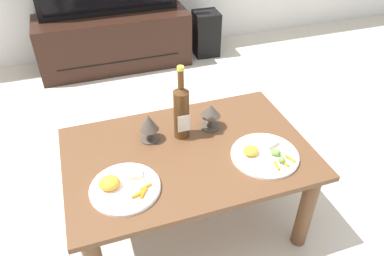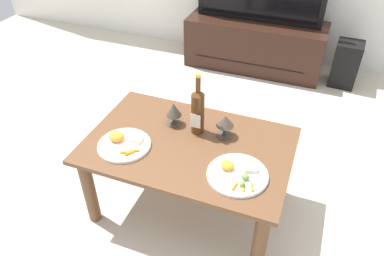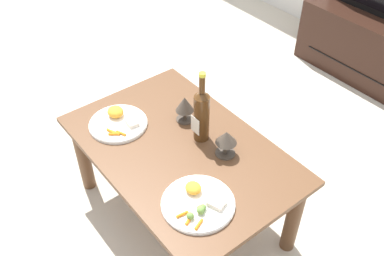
% 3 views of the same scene
% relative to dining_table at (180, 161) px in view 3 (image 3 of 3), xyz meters
% --- Properties ---
extents(ground_plane, '(6.40, 6.40, 0.00)m').
position_rel_dining_table_xyz_m(ground_plane, '(0.00, 0.00, -0.39)').
color(ground_plane, beige).
extents(dining_table, '(1.07, 0.70, 0.48)m').
position_rel_dining_table_xyz_m(dining_table, '(0.00, 0.00, 0.00)').
color(dining_table, brown).
rests_on(dining_table, ground_plane).
extents(wine_bottle, '(0.07, 0.07, 0.36)m').
position_rel_dining_table_xyz_m(wine_bottle, '(0.01, 0.11, 0.23)').
color(wine_bottle, '#4C2D14').
rests_on(wine_bottle, dining_table).
extents(goblet_left, '(0.09, 0.09, 0.13)m').
position_rel_dining_table_xyz_m(goblet_left, '(-0.14, 0.13, 0.18)').
color(goblet_left, '#473D33').
rests_on(goblet_left, dining_table).
extents(goblet_right, '(0.09, 0.09, 0.13)m').
position_rel_dining_table_xyz_m(goblet_right, '(0.15, 0.13, 0.18)').
color(goblet_right, '#473D33').
rests_on(goblet_right, dining_table).
extents(dinner_plate_left, '(0.28, 0.28, 0.06)m').
position_rel_dining_table_xyz_m(dinner_plate_left, '(-0.31, -0.14, 0.10)').
color(dinner_plate_left, white).
rests_on(dinner_plate_left, dining_table).
extents(dinner_plate_right, '(0.29, 0.29, 0.05)m').
position_rel_dining_table_xyz_m(dinner_plate_right, '(0.30, -0.14, 0.10)').
color(dinner_plate_right, white).
rests_on(dinner_plate_right, dining_table).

